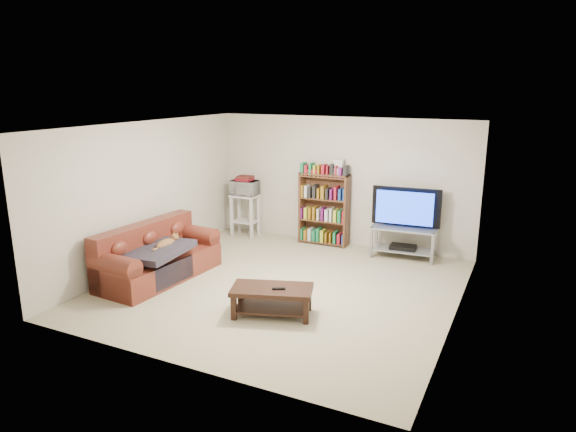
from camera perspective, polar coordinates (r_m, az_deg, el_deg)
The scene contains 19 objects.
floor at distance 7.83m, azimuth -0.62°, elevation -7.85°, with size 5.00×5.00×0.00m, color #BFB38E.
ceiling at distance 7.27m, azimuth -0.67°, elevation 9.95°, with size 5.00×5.00×0.00m, color white.
wall_back at distance 9.71m, azimuth 5.95°, elevation 3.84°, with size 5.00×5.00×0.00m, color beige.
wall_front at distance 5.42m, azimuth -12.54°, elevation -4.90°, with size 5.00×5.00×0.00m, color beige.
wall_left at distance 8.83m, azimuth -15.34°, elevation 2.36°, with size 5.00×5.00×0.00m, color beige.
wall_right at distance 6.76m, azimuth 18.70°, elevation -1.49°, with size 5.00×5.00×0.00m, color beige.
sofa at distance 8.34m, azimuth -14.47°, elevation -4.66°, with size 1.01×2.07×0.86m.
blanket at distance 8.06m, azimuth -14.32°, elevation -3.75°, with size 0.78×1.01×0.10m, color #2C2832.
cat at distance 8.17m, azimuth -13.46°, elevation -3.02°, with size 0.22×0.55×0.16m, color brown, non-canonical shape.
coffee_table at distance 6.83m, azimuth -1.79°, elevation -8.86°, with size 1.17×0.84×0.39m.
remote at distance 6.72m, azimuth -1.04°, elevation -8.05°, with size 0.17×0.05×0.02m, color black.
tv_stand at distance 9.21m, azimuth 12.70°, elevation -2.31°, with size 1.14×0.58×0.55m.
television at distance 9.08m, azimuth 12.88°, elevation 0.85°, with size 1.19×0.16×0.68m, color black.
dvd_player at distance 9.26m, azimuth 12.64°, elevation -3.39°, with size 0.44×0.31×0.06m, color black.
bookshelf at distance 9.71m, azimuth 4.02°, elevation 0.89°, with size 0.95×0.31×1.36m.
shelf_clutter at distance 9.54m, azimuth 4.69°, elevation 5.32°, with size 0.69×0.22×0.28m.
microwave_stand at distance 10.29m, azimuth -4.79°, elevation 0.71°, with size 0.53×0.39×0.84m.
microwave at distance 10.19m, azimuth -4.84°, elevation 3.16°, with size 0.52×0.35×0.29m, color silver.
game_boxes at distance 10.16m, azimuth -4.86°, elevation 4.09°, with size 0.31×0.27×0.05m, color maroon.
Camera 1 is at (3.23, -6.49, 2.96)m, focal length 32.00 mm.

